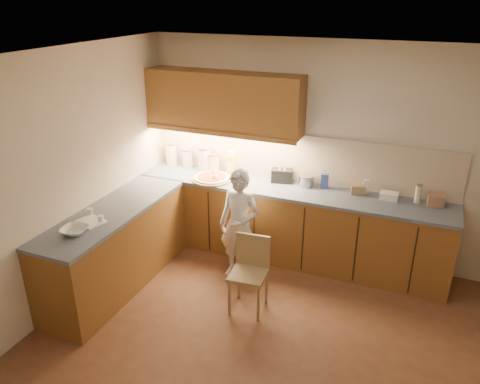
{
  "coord_description": "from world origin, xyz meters",
  "views": [
    {
      "loc": [
        1.04,
        -3.22,
        3.06
      ],
      "look_at": [
        -0.8,
        1.2,
        1.0
      ],
      "focal_mm": 35.0,
      "sensor_mm": 36.0,
      "label": 1
    }
  ],
  "objects": [
    {
      "name": "steel_pot",
      "position": [
        -0.21,
        1.84,
        0.99
      ],
      "size": [
        0.19,
        0.19,
        0.14
      ],
      "color": "#A2A2A7",
      "rests_on": "l_counter"
    },
    {
      "name": "spice_jar_a",
      "position": [
        -2.07,
        0.2,
        0.96
      ],
      "size": [
        0.08,
        0.08,
        0.08
      ],
      "primitive_type": "cylinder",
      "rotation": [
        0.0,
        0.0,
        -0.39
      ],
      "color": "silver",
      "rests_on": "l_counter"
    },
    {
      "name": "child",
      "position": [
        -0.75,
        1.06,
        0.65
      ],
      "size": [
        0.5,
        0.35,
        1.31
      ],
      "primitive_type": "imported",
      "rotation": [
        0.0,
        0.0,
        -0.07
      ],
      "color": "silver",
      "rests_on": "ground"
    },
    {
      "name": "blue_box",
      "position": [
        0.0,
        1.86,
        1.01
      ],
      "size": [
        0.1,
        0.08,
        0.18
      ],
      "primitive_type": "cube",
      "rotation": [
        0.0,
        0.0,
        0.22
      ],
      "color": "#33489B",
      "rests_on": "l_counter"
    },
    {
      "name": "backsplash",
      "position": [
        -0.38,
        1.99,
        1.21
      ],
      "size": [
        3.75,
        0.02,
        0.58
      ],
      "primitive_type": "cube",
      "color": "beige",
      "rests_on": "l_counter"
    },
    {
      "name": "flat_pack",
      "position": [
        0.75,
        1.83,
        0.96
      ],
      "size": [
        0.2,
        0.14,
        0.08
      ],
      "primitive_type": "cube",
      "rotation": [
        0.0,
        0.0,
        -0.01
      ],
      "color": "white",
      "rests_on": "l_counter"
    },
    {
      "name": "canister_b",
      "position": [
        -1.84,
        1.89,
        1.05
      ],
      "size": [
        0.14,
        0.14,
        0.25
      ],
      "rotation": [
        0.0,
        0.0,
        -0.1
      ],
      "color": "silver",
      "rests_on": "l_counter"
    },
    {
      "name": "white_bottle",
      "position": [
        0.47,
        1.88,
        1.0
      ],
      "size": [
        0.07,
        0.07,
        0.17
      ],
      "primitive_type": "cube",
      "rotation": [
        0.0,
        0.0,
        0.22
      ],
      "color": "white",
      "rests_on": "l_counter"
    },
    {
      "name": "card_box_b",
      "position": [
        1.23,
        1.84,
        0.99
      ],
      "size": [
        0.19,
        0.16,
        0.14
      ],
      "primitive_type": "cube",
      "rotation": [
        0.0,
        0.0,
        0.17
      ],
      "color": "tan",
      "rests_on": "l_counter"
    },
    {
      "name": "wooden_chair",
      "position": [
        -0.43,
        0.58,
        0.46
      ],
      "size": [
        0.39,
        0.39,
        0.8
      ],
      "rotation": [
        0.0,
        0.0,
        0.08
      ],
      "color": "tan",
      "rests_on": "ground"
    },
    {
      "name": "toaster",
      "position": [
        -0.52,
        1.86,
        1.0
      ],
      "size": [
        0.28,
        0.2,
        0.17
      ],
      "rotation": [
        0.0,
        0.0,
        0.22
      ],
      "color": "black",
      "rests_on": "l_counter"
    },
    {
      "name": "dough_cloth",
      "position": [
        -1.96,
        0.07,
        0.93
      ],
      "size": [
        0.32,
        0.29,
        0.02
      ],
      "primitive_type": "cube",
      "rotation": [
        0.0,
        0.0,
        -0.29
      ],
      "color": "white",
      "rests_on": "l_counter"
    },
    {
      "name": "mixing_bowl",
      "position": [
        -1.95,
        -0.17,
        0.95
      ],
      "size": [
        0.29,
        0.29,
        0.06
      ],
      "primitive_type": "imported",
      "rotation": [
        0.0,
        0.0,
        0.16
      ],
      "color": "white",
      "rests_on": "l_counter"
    },
    {
      "name": "l_counter",
      "position": [
        -0.92,
        1.25,
        0.46
      ],
      "size": [
        3.77,
        2.62,
        0.92
      ],
      "color": "brown",
      "rests_on": "ground"
    },
    {
      "name": "card_box_a",
      "position": [
        0.4,
        1.84,
        0.97
      ],
      "size": [
        0.17,
        0.14,
        0.11
      ],
      "primitive_type": "cube",
      "rotation": [
        0.0,
        0.0,
        0.2
      ],
      "color": "#9B7E53",
      "rests_on": "l_counter"
    },
    {
      "name": "upper_cabinets",
      "position": [
        -1.27,
        1.82,
        1.85
      ],
      "size": [
        1.95,
        0.36,
        0.73
      ],
      "color": "brown",
      "rests_on": "ground"
    },
    {
      "name": "tall_jar",
      "position": [
        1.04,
        1.85,
        1.03
      ],
      "size": [
        0.07,
        0.07,
        0.21
      ],
      "rotation": [
        0.0,
        0.0,
        0.23
      ],
      "color": "white",
      "rests_on": "l_counter"
    },
    {
      "name": "room",
      "position": [
        0.0,
        0.0,
        1.68
      ],
      "size": [
        4.54,
        4.5,
        2.62
      ],
      "color": "#57321D",
      "rests_on": "ground"
    },
    {
      "name": "oil_jug",
      "position": [
        -1.18,
        1.83,
        1.06
      ],
      "size": [
        0.12,
        0.1,
        0.31
      ],
      "rotation": [
        0.0,
        0.0,
        -0.31
      ],
      "color": "gold",
      "rests_on": "l_counter"
    },
    {
      "name": "spice_jar_b",
      "position": [
        -1.86,
        0.11,
        0.96
      ],
      "size": [
        0.07,
        0.07,
        0.08
      ],
      "primitive_type": "cylinder",
      "rotation": [
        0.0,
        0.0,
        -0.25
      ],
      "color": "white",
      "rests_on": "l_counter"
    },
    {
      "name": "pizza_on_board",
      "position": [
        -1.34,
        1.59,
        0.94
      ],
      "size": [
        0.5,
        0.5,
        0.2
      ],
      "rotation": [
        0.0,
        0.0,
        -0.25
      ],
      "color": "#A68653",
      "rests_on": "l_counter"
    },
    {
      "name": "canister_c",
      "position": [
        -1.57,
        1.86,
        1.08
      ],
      "size": [
        0.17,
        0.17,
        0.32
      ],
      "rotation": [
        0.0,
        0.0,
        0.29
      ],
      "color": "silver",
      "rests_on": "l_counter"
    },
    {
      "name": "canister_d",
      "position": [
        -1.44,
        1.87,
        1.04
      ],
      "size": [
        0.15,
        0.15,
        0.24
      ],
      "rotation": [
        0.0,
        0.0,
        -0.38
      ],
      "color": "silver",
      "rests_on": "l_counter"
    },
    {
      "name": "canister_a",
      "position": [
        -2.07,
        1.89,
        1.07
      ],
      "size": [
        0.15,
        0.15,
        0.3
      ],
      "rotation": [
        0.0,
        0.0,
        0.33
      ],
      "color": "white",
      "rests_on": "l_counter"
    }
  ]
}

